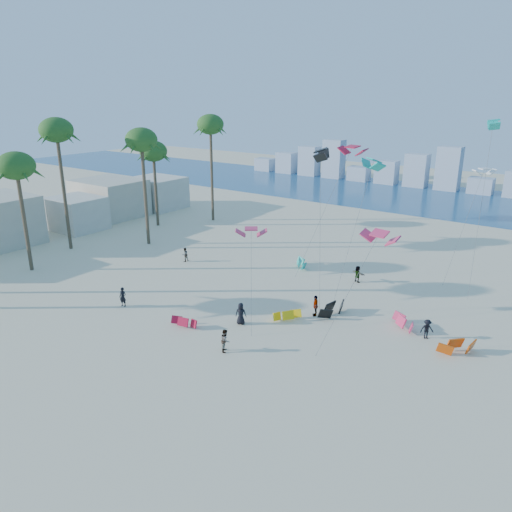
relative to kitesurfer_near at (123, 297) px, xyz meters
The scene contains 10 objects.
ground 10.60m from the kitesurfer_near, 54.05° to the right, with size 220.00×220.00×0.00m, color beige.
ocean 63.76m from the kitesurfer_near, 84.42° to the left, with size 220.00×220.00×0.00m, color navy.
kitesurfer_near is the anchor object (origin of this frame).
kitesurfer_mid 12.45m from the kitesurfer_near, ahead, with size 0.84×0.65×1.72m, color gray.
kitesurfers_far 18.36m from the kitesurfer_near, 38.70° to the left, with size 33.78×16.54×1.85m.
grounded_kites 18.94m from the kitesurfer_near, 29.33° to the left, with size 21.72×19.99×1.02m.
flying_kites 27.46m from the kitesurfer_near, 36.90° to the left, with size 27.46×24.34×16.37m.
palm_row 20.68m from the kitesurfer_near, 154.07° to the left, with size 9.95×44.80×15.52m.
beachfront_buildings 30.15m from the kitesurfer_near, 155.96° to the left, with size 11.50×43.00×6.00m.
distant_skyline 73.65m from the kitesurfer_near, 86.09° to the left, with size 85.00×3.00×8.40m.
Camera 1 is at (26.71, -16.80, 18.03)m, focal length 34.22 mm.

